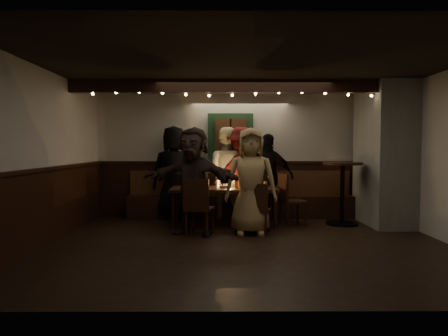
{
  "coord_description": "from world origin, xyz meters",
  "views": [
    {
      "loc": [
        -0.38,
        -5.93,
        1.44
      ],
      "look_at": [
        -0.34,
        1.6,
        1.05
      ],
      "focal_mm": 32.0,
      "sensor_mm": 36.0,
      "label": 1
    }
  ],
  "objects_px": {
    "dining_table": "(224,191)",
    "person_f": "(193,181)",
    "chair_end": "(288,196)",
    "chair_near_left": "(198,204)",
    "person_e": "(268,177)",
    "person_g": "(251,181)",
    "person_a": "(174,172)",
    "person_d": "(241,173)",
    "high_top": "(342,185)",
    "chair_near_right": "(257,206)",
    "person_c": "(226,173)",
    "person_b": "(195,177)"
  },
  "relations": [
    {
      "from": "chair_near_left",
      "to": "person_c",
      "type": "xyz_separation_m",
      "value": [
        0.47,
        1.66,
        0.39
      ]
    },
    {
      "from": "person_b",
      "to": "chair_near_left",
      "type": "bearing_deg",
      "value": 72.61
    },
    {
      "from": "chair_near_right",
      "to": "person_b",
      "type": "xyz_separation_m",
      "value": [
        -1.12,
        1.47,
        0.36
      ]
    },
    {
      "from": "chair_near_right",
      "to": "person_c",
      "type": "relative_size",
      "value": 0.46
    },
    {
      "from": "high_top",
      "to": "person_e",
      "type": "relative_size",
      "value": 0.68
    },
    {
      "from": "chair_end",
      "to": "person_g",
      "type": "distance_m",
      "value": 1.11
    },
    {
      "from": "person_c",
      "to": "person_f",
      "type": "bearing_deg",
      "value": 88.2
    },
    {
      "from": "chair_near_left",
      "to": "person_f",
      "type": "height_order",
      "value": "person_f"
    },
    {
      "from": "person_f",
      "to": "chair_near_left",
      "type": "bearing_deg",
      "value": -39.4
    },
    {
      "from": "person_g",
      "to": "person_b",
      "type": "bearing_deg",
      "value": 126.53
    },
    {
      "from": "chair_near_right",
      "to": "high_top",
      "type": "height_order",
      "value": "high_top"
    },
    {
      "from": "chair_end",
      "to": "person_d",
      "type": "height_order",
      "value": "person_d"
    },
    {
      "from": "person_e",
      "to": "person_g",
      "type": "bearing_deg",
      "value": 92.48
    },
    {
      "from": "chair_end",
      "to": "person_g",
      "type": "xyz_separation_m",
      "value": [
        -0.75,
        -0.75,
        0.35
      ]
    },
    {
      "from": "chair_near_right",
      "to": "person_g",
      "type": "height_order",
      "value": "person_g"
    },
    {
      "from": "person_a",
      "to": "person_f",
      "type": "distance_m",
      "value": 1.58
    },
    {
      "from": "chair_near_right",
      "to": "person_g",
      "type": "relative_size",
      "value": 0.48
    },
    {
      "from": "chair_end",
      "to": "person_b",
      "type": "height_order",
      "value": "person_b"
    },
    {
      "from": "chair_near_right",
      "to": "person_e",
      "type": "bearing_deg",
      "value": 76.29
    },
    {
      "from": "person_d",
      "to": "person_g",
      "type": "height_order",
      "value": "person_d"
    },
    {
      "from": "dining_table",
      "to": "chair_near_right",
      "type": "xyz_separation_m",
      "value": [
        0.54,
        -0.81,
        -0.16
      ]
    },
    {
      "from": "dining_table",
      "to": "person_f",
      "type": "relative_size",
      "value": 1.09
    },
    {
      "from": "chair_near_left",
      "to": "person_d",
      "type": "distance_m",
      "value": 1.8
    },
    {
      "from": "chair_end",
      "to": "person_e",
      "type": "bearing_deg",
      "value": 114.62
    },
    {
      "from": "dining_table",
      "to": "person_a",
      "type": "bearing_deg",
      "value": 144.72
    },
    {
      "from": "chair_near_left",
      "to": "high_top",
      "type": "bearing_deg",
      "value": 20.61
    },
    {
      "from": "high_top",
      "to": "person_e",
      "type": "distance_m",
      "value": 1.44
    },
    {
      "from": "high_top",
      "to": "person_b",
      "type": "bearing_deg",
      "value": 167.89
    },
    {
      "from": "chair_near_right",
      "to": "person_a",
      "type": "bearing_deg",
      "value": 135.59
    },
    {
      "from": "chair_near_left",
      "to": "person_a",
      "type": "xyz_separation_m",
      "value": [
        -0.58,
        1.64,
        0.4
      ]
    },
    {
      "from": "person_g",
      "to": "person_e",
      "type": "bearing_deg",
      "value": 72.95
    },
    {
      "from": "person_a",
      "to": "person_d",
      "type": "distance_m",
      "value": 1.36
    },
    {
      "from": "person_f",
      "to": "person_d",
      "type": "bearing_deg",
      "value": 78.3
    },
    {
      "from": "chair_near_left",
      "to": "person_e",
      "type": "height_order",
      "value": "person_e"
    },
    {
      "from": "person_b",
      "to": "chair_end",
      "type": "bearing_deg",
      "value": 136.47
    },
    {
      "from": "person_a",
      "to": "person_c",
      "type": "bearing_deg",
      "value": -177.23
    },
    {
      "from": "chair_near_left",
      "to": "chair_near_right",
      "type": "height_order",
      "value": "chair_near_left"
    },
    {
      "from": "dining_table",
      "to": "chair_near_right",
      "type": "height_order",
      "value": "chair_near_right"
    },
    {
      "from": "dining_table",
      "to": "person_d",
      "type": "xyz_separation_m",
      "value": [
        0.35,
        0.65,
        0.28
      ]
    },
    {
      "from": "chair_end",
      "to": "chair_near_left",
      "type": "bearing_deg",
      "value": -150.44
    },
    {
      "from": "chair_near_right",
      "to": "chair_end",
      "type": "bearing_deg",
      "value": 50.91
    },
    {
      "from": "high_top",
      "to": "person_d",
      "type": "relative_size",
      "value": 0.63
    },
    {
      "from": "dining_table",
      "to": "person_b",
      "type": "bearing_deg",
      "value": 130.93
    },
    {
      "from": "chair_end",
      "to": "person_g",
      "type": "relative_size",
      "value": 0.54
    },
    {
      "from": "person_b",
      "to": "person_e",
      "type": "distance_m",
      "value": 1.47
    },
    {
      "from": "chair_near_right",
      "to": "person_c",
      "type": "bearing_deg",
      "value": 108.13
    },
    {
      "from": "person_a",
      "to": "person_b",
      "type": "distance_m",
      "value": 0.45
    },
    {
      "from": "person_g",
      "to": "high_top",
      "type": "bearing_deg",
      "value": 26.05
    },
    {
      "from": "chair_near_right",
      "to": "person_g",
      "type": "bearing_deg",
      "value": 156.89
    },
    {
      "from": "chair_near_left",
      "to": "chair_near_right",
      "type": "xyz_separation_m",
      "value": [
        0.97,
        0.12,
        -0.05
      ]
    }
  ]
}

